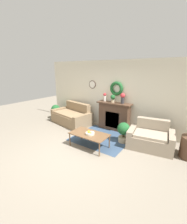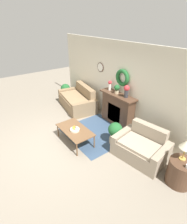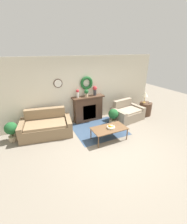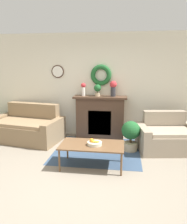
{
  "view_description": "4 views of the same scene",
  "coord_description": "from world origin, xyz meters",
  "px_view_note": "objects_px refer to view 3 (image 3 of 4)",
  "views": [
    {
      "loc": [
        2.66,
        -2.79,
        2.35
      ],
      "look_at": [
        -0.22,
        1.36,
        0.91
      ],
      "focal_mm": 24.0,
      "sensor_mm": 36.0,
      "label": 1
    },
    {
      "loc": [
        3.83,
        -1.46,
        3.3
      ],
      "look_at": [
        -0.08,
        1.45,
        0.65
      ],
      "focal_mm": 28.0,
      "sensor_mm": 36.0,
      "label": 2
    },
    {
      "loc": [
        -2.27,
        -3.2,
        2.93
      ],
      "look_at": [
        -0.04,
        1.5,
        0.73
      ],
      "focal_mm": 24.0,
      "sensor_mm": 36.0,
      "label": 3
    },
    {
      "loc": [
        0.7,
        -3.19,
        1.9
      ],
      "look_at": [
        0.07,
        1.23,
        0.93
      ],
      "focal_mm": 35.0,
      "sensor_mm": 36.0,
      "label": 4
    }
  ],
  "objects_px": {
    "potted_plant_floor_by_couch": "(11,130)",
    "potted_plant_floor_by_loveseat": "(113,116)",
    "vase_on_mantel_right": "(95,90)",
    "potted_plant_on_mantel": "(86,92)",
    "table_lamp": "(145,94)",
    "coffee_table": "(109,129)",
    "loveseat_right": "(127,113)",
    "vase_on_mantel_left": "(78,93)",
    "mug": "(150,102)",
    "fruit_bowl": "(111,127)",
    "side_table_by_loveseat": "(145,109)",
    "fireplace": "(88,108)",
    "couch_left": "(46,126)"
  },
  "relations": [
    {
      "from": "potted_plant_on_mantel",
      "to": "side_table_by_loveseat",
      "type": "bearing_deg",
      "value": -12.48
    },
    {
      "from": "coffee_table",
      "to": "loveseat_right",
      "type": "bearing_deg",
      "value": 34.42
    },
    {
      "from": "side_table_by_loveseat",
      "to": "mug",
      "type": "xyz_separation_m",
      "value": [
        0.13,
        -0.1,
        0.34
      ]
    },
    {
      "from": "mug",
      "to": "potted_plant_floor_by_couch",
      "type": "xyz_separation_m",
      "value": [
        -5.79,
        0.35,
        -0.23
      ]
    },
    {
      "from": "mug",
      "to": "potted_plant_on_mantel",
      "type": "relative_size",
      "value": 0.27
    },
    {
      "from": "loveseat_right",
      "to": "mug",
      "type": "height_order",
      "value": "loveseat_right"
    },
    {
      "from": "potted_plant_floor_by_loveseat",
      "to": "vase_on_mantel_right",
      "type": "bearing_deg",
      "value": 118.89
    },
    {
      "from": "side_table_by_loveseat",
      "to": "table_lamp",
      "type": "distance_m",
      "value": 0.71
    },
    {
      "from": "fireplace",
      "to": "coffee_table",
      "type": "bearing_deg",
      "value": -88.74
    },
    {
      "from": "mug",
      "to": "potted_plant_floor_by_loveseat",
      "type": "xyz_separation_m",
      "value": [
        -2.04,
        -0.09,
        -0.25
      ]
    },
    {
      "from": "potted_plant_floor_by_couch",
      "to": "potted_plant_floor_by_loveseat",
      "type": "bearing_deg",
      "value": -6.59
    },
    {
      "from": "loveseat_right",
      "to": "vase_on_mantel_right",
      "type": "xyz_separation_m",
      "value": [
        -1.28,
        0.65,
        1.04
      ]
    },
    {
      "from": "vase_on_mantel_right",
      "to": "potted_plant_on_mantel",
      "type": "bearing_deg",
      "value": -177.12
    },
    {
      "from": "mug",
      "to": "potted_plant_floor_by_loveseat",
      "type": "bearing_deg",
      "value": -177.52
    },
    {
      "from": "loveseat_right",
      "to": "vase_on_mantel_right",
      "type": "relative_size",
      "value": 3.64
    },
    {
      "from": "loveseat_right",
      "to": "potted_plant_floor_by_loveseat",
      "type": "relative_size",
      "value": 2.11
    },
    {
      "from": "table_lamp",
      "to": "coffee_table",
      "type": "bearing_deg",
      "value": -155.96
    },
    {
      "from": "side_table_by_loveseat",
      "to": "potted_plant_floor_by_couch",
      "type": "xyz_separation_m",
      "value": [
        -5.66,
        0.25,
        0.11
      ]
    },
    {
      "from": "loveseat_right",
      "to": "couch_left",
      "type": "bearing_deg",
      "value": 167.86
    },
    {
      "from": "fireplace",
      "to": "loveseat_right",
      "type": "xyz_separation_m",
      "value": [
        1.61,
        -0.64,
        -0.26
      ]
    },
    {
      "from": "couch_left",
      "to": "vase_on_mantel_right",
      "type": "relative_size",
      "value": 4.9
    },
    {
      "from": "loveseat_right",
      "to": "mug",
      "type": "xyz_separation_m",
      "value": [
        1.21,
        -0.08,
        0.35
      ]
    },
    {
      "from": "potted_plant_on_mantel",
      "to": "couch_left",
      "type": "bearing_deg",
      "value": -166.77
    },
    {
      "from": "fireplace",
      "to": "fruit_bowl",
      "type": "bearing_deg",
      "value": -87.32
    },
    {
      "from": "coffee_table",
      "to": "table_lamp",
      "type": "distance_m",
      "value": 2.88
    },
    {
      "from": "table_lamp",
      "to": "potted_plant_on_mantel",
      "type": "xyz_separation_m",
      "value": [
        -2.69,
        0.55,
        0.28
      ]
    },
    {
      "from": "vase_on_mantel_left",
      "to": "potted_plant_floor_by_couch",
      "type": "relative_size",
      "value": 0.49
    },
    {
      "from": "mug",
      "to": "vase_on_mantel_left",
      "type": "height_order",
      "value": "vase_on_mantel_left"
    },
    {
      "from": "coffee_table",
      "to": "fruit_bowl",
      "type": "distance_m",
      "value": 0.09
    },
    {
      "from": "mug",
      "to": "potted_plant_on_mantel",
      "type": "bearing_deg",
      "value": 166.18
    },
    {
      "from": "loveseat_right",
      "to": "potted_plant_floor_by_couch",
      "type": "bearing_deg",
      "value": 168.02
    },
    {
      "from": "fireplace",
      "to": "potted_plant_on_mantel",
      "type": "relative_size",
      "value": 4.55
    },
    {
      "from": "couch_left",
      "to": "potted_plant_on_mantel",
      "type": "bearing_deg",
      "value": 23.11
    },
    {
      "from": "vase_on_mantel_right",
      "to": "potted_plant_floor_by_couch",
      "type": "distance_m",
      "value": 3.45
    },
    {
      "from": "coffee_table",
      "to": "side_table_by_loveseat",
      "type": "bearing_deg",
      "value": 22.42
    },
    {
      "from": "potted_plant_on_mantel",
      "to": "potted_plant_floor_by_couch",
      "type": "bearing_deg",
      "value": -172.84
    },
    {
      "from": "coffee_table",
      "to": "vase_on_mantel_right",
      "type": "distance_m",
      "value": 1.98
    },
    {
      "from": "loveseat_right",
      "to": "coffee_table",
      "type": "height_order",
      "value": "loveseat_right"
    },
    {
      "from": "coffee_table",
      "to": "potted_plant_on_mantel",
      "type": "xyz_separation_m",
      "value": [
        -0.11,
        1.7,
        0.88
      ]
    },
    {
      "from": "coffee_table",
      "to": "fruit_bowl",
      "type": "xyz_separation_m",
      "value": [
        0.04,
        -0.03,
        0.08
      ]
    },
    {
      "from": "coffee_table",
      "to": "potted_plant_floor_by_loveseat",
      "type": "relative_size",
      "value": 1.75
    },
    {
      "from": "coffee_table",
      "to": "potted_plant_on_mantel",
      "type": "distance_m",
      "value": 1.92
    },
    {
      "from": "fireplace",
      "to": "potted_plant_floor_by_loveseat",
      "type": "distance_m",
      "value": 1.14
    },
    {
      "from": "vase_on_mantel_left",
      "to": "vase_on_mantel_right",
      "type": "height_order",
      "value": "vase_on_mantel_right"
    },
    {
      "from": "loveseat_right",
      "to": "fruit_bowl",
      "type": "xyz_separation_m",
      "value": [
        -1.53,
        -1.11,
        0.19
      ]
    },
    {
      "from": "table_lamp",
      "to": "potted_plant_floor_by_couch",
      "type": "bearing_deg",
      "value": 178.07
    },
    {
      "from": "couch_left",
      "to": "coffee_table",
      "type": "xyz_separation_m",
      "value": [
        1.89,
        -1.28,
        0.09
      ]
    },
    {
      "from": "couch_left",
      "to": "table_lamp",
      "type": "relative_size",
      "value": 3.77
    },
    {
      "from": "potted_plant_on_mantel",
      "to": "mug",
      "type": "bearing_deg",
      "value": -13.82
    },
    {
      "from": "table_lamp",
      "to": "potted_plant_floor_by_loveseat",
      "type": "relative_size",
      "value": 0.75
    }
  ]
}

